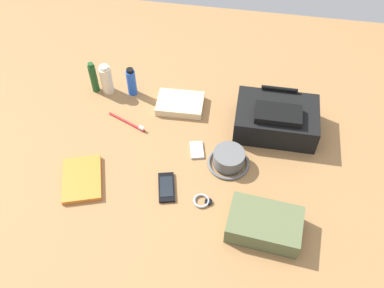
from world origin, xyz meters
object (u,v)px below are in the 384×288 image
object	(u,v)px
cell_phone	(166,187)
toothbrush	(129,123)
shampoo_bottle	(94,78)
media_player	(197,149)
toiletry_pouch	(264,224)
backpack	(276,119)
paperback_novel	(82,179)
lotion_bottle	(107,79)
deodorant_spray	(131,82)
wristwatch	(202,201)
bucket_hat	(229,159)
folded_towel	(180,104)

from	to	relation	value
cell_phone	toothbrush	world-z (taller)	toothbrush
shampoo_bottle	media_player	world-z (taller)	shampoo_bottle
toiletry_pouch	backpack	bearing A→B (deg)	87.91
paperback_novel	shampoo_bottle	bearing A→B (deg)	101.13
shampoo_bottle	toothbrush	bearing A→B (deg)	-41.62
shampoo_bottle	lotion_bottle	size ratio (longest dim) A/B	1.07
lotion_bottle	deodorant_spray	xyz separation A→B (m)	(0.11, 0.01, -0.00)
lotion_bottle	toothbrush	size ratio (longest dim) A/B	0.82
shampoo_bottle	wristwatch	distance (m)	0.76
deodorant_spray	cell_phone	xyz separation A→B (m)	(0.25, -0.48, -0.06)
backpack	deodorant_spray	xyz separation A→B (m)	(-0.64, 0.11, 0.00)
lotion_bottle	cell_phone	distance (m)	0.60
toiletry_pouch	bucket_hat	bearing A→B (deg)	120.00
toiletry_pouch	paperback_novel	bearing A→B (deg)	172.26
bucket_hat	deodorant_spray	distance (m)	0.57
backpack	toiletry_pouch	bearing A→B (deg)	-92.09
shampoo_bottle	toothbrush	distance (m)	0.27
bucket_hat	folded_towel	xyz separation A→B (m)	(-0.24, 0.28, -0.01)
backpack	folded_towel	world-z (taller)	backpack
toiletry_pouch	lotion_bottle	world-z (taller)	lotion_bottle
toiletry_pouch	deodorant_spray	size ratio (longest dim) A/B	1.90
toothbrush	wristwatch	bearing A→B (deg)	-42.12
paperback_novel	cell_phone	world-z (taller)	paperback_novel
paperback_novel	cell_phone	bearing A→B (deg)	3.07
paperback_novel	folded_towel	bearing A→B (deg)	56.11
toiletry_pouch	media_player	distance (m)	0.42
bucket_hat	toothbrush	xyz separation A→B (m)	(-0.44, 0.14, -0.02)
deodorant_spray	toiletry_pouch	bearing A→B (deg)	-43.54
shampoo_bottle	toothbrush	world-z (taller)	shampoo_bottle
cell_phone	lotion_bottle	bearing A→B (deg)	127.52
paperback_novel	wristwatch	xyz separation A→B (m)	(0.47, -0.02, -0.00)
media_player	bucket_hat	bearing A→B (deg)	-19.82
shampoo_bottle	toothbrush	xyz separation A→B (m)	(0.20, -0.18, -0.07)
backpack	deodorant_spray	bearing A→B (deg)	169.94
deodorant_spray	cell_phone	distance (m)	0.54
wristwatch	toothbrush	world-z (taller)	toothbrush
paperback_novel	wristwatch	bearing A→B (deg)	-2.36
wristwatch	folded_towel	bearing A→B (deg)	109.86
toiletry_pouch	cell_phone	xyz separation A→B (m)	(-0.37, 0.11, -0.03)
bucket_hat	toiletry_pouch	bearing A→B (deg)	-60.00
toiletry_pouch	deodorant_spray	world-z (taller)	deodorant_spray
folded_towel	cell_phone	bearing A→B (deg)	-86.59
lotion_bottle	deodorant_spray	distance (m)	0.11
lotion_bottle	cell_phone	xyz separation A→B (m)	(0.36, -0.47, -0.06)
backpack	cell_phone	size ratio (longest dim) A/B	2.38
bucket_hat	cell_phone	bearing A→B (deg)	-144.96
bucket_hat	media_player	world-z (taller)	bucket_hat
deodorant_spray	media_player	world-z (taller)	deodorant_spray
shampoo_bottle	deodorant_spray	bearing A→B (deg)	3.13
wristwatch	toothbrush	distance (m)	0.49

